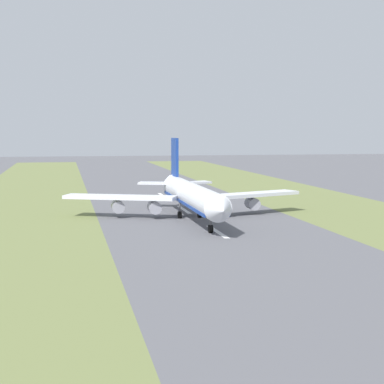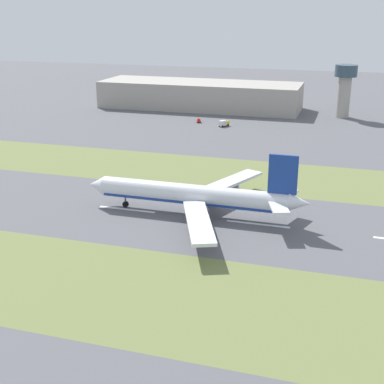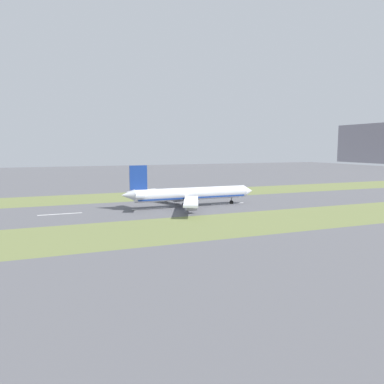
# 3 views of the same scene
# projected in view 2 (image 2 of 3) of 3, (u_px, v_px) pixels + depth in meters

# --- Properties ---
(ground_plane) EXTENTS (800.00, 800.00, 0.00)m
(ground_plane) POSITION_uv_depth(u_px,v_px,m) (196.00, 217.00, 155.56)
(ground_plane) COLOR #56565B
(grass_median_west) EXTENTS (40.00, 600.00, 0.01)m
(grass_median_west) POSITION_uv_depth(u_px,v_px,m) (137.00, 291.00, 114.87)
(grass_median_west) COLOR olive
(grass_median_west) RESTS_ON ground
(grass_median_east) EXTENTS (40.00, 600.00, 0.01)m
(grass_median_east) POSITION_uv_depth(u_px,v_px,m) (231.00, 174.00, 196.26)
(grass_median_east) COLOR olive
(grass_median_east) RESTS_ON ground
(centreline_dash_mid) EXTENTS (1.20, 18.00, 0.01)m
(centreline_dash_mid) POSITION_uv_depth(u_px,v_px,m) (258.00, 224.00, 150.56)
(centreline_dash_mid) COLOR silver
(centreline_dash_mid) RESTS_ON ground
(centreline_dash_far) EXTENTS (1.20, 18.00, 0.01)m
(centreline_dash_far) POSITION_uv_depth(u_px,v_px,m) (127.00, 209.00, 161.54)
(centreline_dash_far) COLOR silver
(centreline_dash_far) RESTS_ON ground
(airplane_main_jet) EXTENTS (64.14, 67.02, 20.20)m
(airplane_main_jet) POSITION_uv_depth(u_px,v_px,m) (198.00, 196.00, 155.14)
(airplane_main_jet) COLOR silver
(airplane_main_jet) RESTS_ON ground
(terminal_building) EXTENTS (36.00, 119.67, 15.65)m
(terminal_building) POSITION_uv_depth(u_px,v_px,m) (200.00, 95.00, 322.07)
(terminal_building) COLOR #A39E93
(terminal_building) RESTS_ON ground
(control_tower) EXTENTS (12.00, 12.00, 28.59)m
(control_tower) POSITION_uv_depth(u_px,v_px,m) (345.00, 85.00, 291.65)
(control_tower) COLOR #A39E93
(control_tower) RESTS_ON ground
(service_truck) EXTENTS (6.32, 4.83, 3.10)m
(service_truck) POSITION_uv_depth(u_px,v_px,m) (224.00, 123.00, 273.91)
(service_truck) COLOR gold
(service_truck) RESTS_ON ground
(apron_car) EXTENTS (4.73, 2.99, 2.03)m
(apron_car) POSITION_uv_depth(u_px,v_px,m) (199.00, 120.00, 283.65)
(apron_car) COLOR #B2231E
(apron_car) RESTS_ON ground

